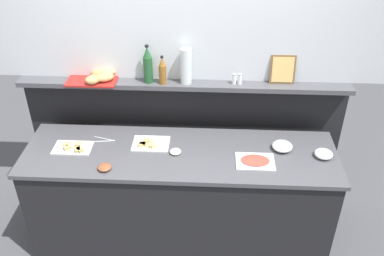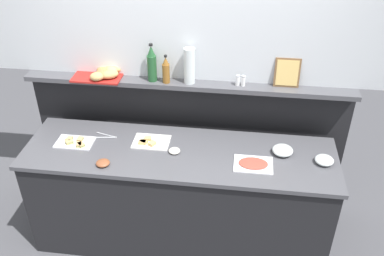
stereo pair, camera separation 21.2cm
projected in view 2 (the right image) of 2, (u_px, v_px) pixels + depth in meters
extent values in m
plane|color=#4C4C51|center=(190.00, 191.00, 4.28)|extent=(12.00, 12.00, 0.00)
cube|color=black|center=(180.00, 199.00, 3.54)|extent=(2.38, 0.65, 0.90)
cube|color=#4C4C51|center=(179.00, 154.00, 3.28)|extent=(2.42, 0.69, 0.03)
cube|color=black|center=(188.00, 144.00, 3.87)|extent=(2.71, 0.08, 1.26)
cube|color=#4C4C51|center=(187.00, 83.00, 3.47)|extent=(2.71, 0.22, 0.04)
cube|color=silver|center=(75.00, 142.00, 3.37)|extent=(0.30, 0.18, 0.01)
cube|color=tan|center=(80.00, 140.00, 3.38)|extent=(0.04, 0.06, 0.01)
cube|color=#66994C|center=(80.00, 139.00, 3.37)|extent=(0.04, 0.06, 0.01)
cube|color=tan|center=(80.00, 139.00, 3.37)|extent=(0.04, 0.06, 0.01)
cube|color=tan|center=(70.00, 143.00, 3.35)|extent=(0.07, 0.07, 0.01)
cube|color=#66994C|center=(69.00, 142.00, 3.34)|extent=(0.07, 0.07, 0.01)
cube|color=tan|center=(69.00, 141.00, 3.34)|extent=(0.07, 0.07, 0.01)
cube|color=tan|center=(81.00, 145.00, 3.32)|extent=(0.07, 0.07, 0.01)
cube|color=#66994C|center=(81.00, 145.00, 3.31)|extent=(0.07, 0.07, 0.01)
cube|color=tan|center=(81.00, 144.00, 3.31)|extent=(0.07, 0.07, 0.01)
cube|color=tan|center=(79.00, 145.00, 3.32)|extent=(0.06, 0.07, 0.01)
cube|color=#66994C|center=(79.00, 144.00, 3.32)|extent=(0.06, 0.07, 0.01)
cube|color=tan|center=(79.00, 144.00, 3.31)|extent=(0.06, 0.07, 0.01)
cube|color=tan|center=(69.00, 140.00, 3.38)|extent=(0.05, 0.06, 0.01)
cube|color=#66994C|center=(69.00, 139.00, 3.37)|extent=(0.05, 0.06, 0.01)
cube|color=tan|center=(69.00, 138.00, 3.37)|extent=(0.05, 0.06, 0.01)
cube|color=white|center=(151.00, 142.00, 3.38)|extent=(0.29, 0.21, 0.01)
cube|color=tan|center=(152.00, 144.00, 3.33)|extent=(0.06, 0.07, 0.01)
cube|color=#E5C666|center=(152.00, 144.00, 3.32)|extent=(0.06, 0.07, 0.01)
cube|color=tan|center=(152.00, 143.00, 3.32)|extent=(0.06, 0.07, 0.01)
cube|color=tan|center=(148.00, 139.00, 3.39)|extent=(0.06, 0.05, 0.01)
cube|color=#E5C666|center=(148.00, 139.00, 3.38)|extent=(0.06, 0.05, 0.01)
cube|color=tan|center=(148.00, 138.00, 3.38)|extent=(0.06, 0.05, 0.01)
cube|color=tan|center=(144.00, 143.00, 3.35)|extent=(0.07, 0.06, 0.01)
cube|color=#E5C666|center=(144.00, 142.00, 3.34)|extent=(0.07, 0.06, 0.01)
cube|color=tan|center=(144.00, 141.00, 3.34)|extent=(0.07, 0.06, 0.01)
cube|color=tan|center=(142.00, 143.00, 3.34)|extent=(0.06, 0.04, 0.01)
cube|color=#E5C666|center=(142.00, 142.00, 3.34)|extent=(0.06, 0.04, 0.01)
cube|color=tan|center=(142.00, 141.00, 3.34)|extent=(0.06, 0.04, 0.01)
cube|color=silver|center=(253.00, 164.00, 3.13)|extent=(0.29, 0.21, 0.01)
ellipsoid|color=#B24738|center=(253.00, 163.00, 3.13)|extent=(0.22, 0.15, 0.01)
ellipsoid|color=silver|center=(324.00, 160.00, 3.14)|extent=(0.14, 0.14, 0.06)
ellipsoid|color=#BF4C3F|center=(324.00, 161.00, 3.14)|extent=(0.11, 0.11, 0.03)
ellipsoid|color=silver|center=(283.00, 150.00, 3.24)|extent=(0.16, 0.16, 0.06)
ellipsoid|color=#F28C4C|center=(282.00, 151.00, 3.24)|extent=(0.12, 0.12, 0.04)
ellipsoid|color=brown|center=(103.00, 163.00, 3.13)|extent=(0.10, 0.10, 0.04)
ellipsoid|color=silver|center=(174.00, 151.00, 3.26)|extent=(0.09, 0.09, 0.03)
cylinder|color=#B7BABF|center=(105.00, 137.00, 3.43)|extent=(0.18, 0.04, 0.01)
cylinder|color=#B7BABF|center=(106.00, 135.00, 3.46)|extent=(0.18, 0.06, 0.01)
sphere|color=#B7BABF|center=(116.00, 137.00, 3.43)|extent=(0.01, 0.01, 0.01)
cylinder|color=#23562D|center=(152.00, 68.00, 3.41)|extent=(0.08, 0.08, 0.22)
cone|color=#23562D|center=(151.00, 51.00, 3.33)|extent=(0.06, 0.06, 0.08)
cylinder|color=black|center=(151.00, 45.00, 3.30)|extent=(0.03, 0.03, 0.02)
cylinder|color=#8E5B23|center=(166.00, 73.00, 3.39)|extent=(0.06, 0.06, 0.16)
cone|color=#8E5B23|center=(166.00, 61.00, 3.33)|extent=(0.05, 0.05, 0.06)
cylinder|color=black|center=(165.00, 56.00, 3.31)|extent=(0.02, 0.02, 0.02)
cylinder|color=white|center=(238.00, 81.00, 3.37)|extent=(0.03, 0.03, 0.08)
cylinder|color=#B7BABF|center=(238.00, 76.00, 3.35)|extent=(0.03, 0.03, 0.01)
cylinder|color=white|center=(243.00, 81.00, 3.37)|extent=(0.03, 0.03, 0.08)
cylinder|color=#B7BABF|center=(244.00, 76.00, 3.35)|extent=(0.03, 0.03, 0.01)
cube|color=#B2231E|center=(98.00, 76.00, 3.51)|extent=(0.40, 0.26, 0.02)
ellipsoid|color=tan|center=(113.00, 69.00, 3.54)|extent=(0.16, 0.11, 0.06)
ellipsoid|color=#AD7A47|center=(102.00, 74.00, 3.45)|extent=(0.16, 0.15, 0.07)
ellipsoid|color=#B7844C|center=(103.00, 71.00, 3.52)|extent=(0.14, 0.11, 0.05)
ellipsoid|color=tan|center=(107.00, 68.00, 3.56)|extent=(0.14, 0.14, 0.06)
ellipsoid|color=tan|center=(112.00, 71.00, 3.50)|extent=(0.15, 0.18, 0.07)
ellipsoid|color=tan|center=(110.00, 74.00, 3.45)|extent=(0.17, 0.15, 0.07)
ellipsoid|color=tan|center=(97.00, 76.00, 3.42)|extent=(0.14, 0.12, 0.07)
cube|color=brown|center=(287.00, 73.00, 3.32)|extent=(0.20, 0.05, 0.23)
cube|color=#E0B766|center=(287.00, 73.00, 3.32)|extent=(0.17, 0.04, 0.20)
cylinder|color=silver|center=(189.00, 66.00, 3.36)|extent=(0.09, 0.09, 0.29)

